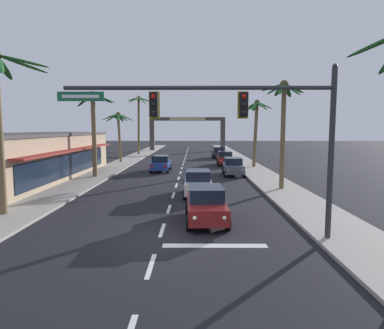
# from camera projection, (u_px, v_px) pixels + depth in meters

# --- Properties ---
(ground_plane) EXTENTS (220.00, 220.00, 0.00)m
(ground_plane) POSITION_uv_depth(u_px,v_px,m) (159.00, 240.00, 13.36)
(ground_plane) COLOR black
(sidewalk_right) EXTENTS (3.20, 110.00, 0.14)m
(sidewalk_right) POSITION_uv_depth(u_px,v_px,m) (258.00, 173.00, 33.18)
(sidewalk_right) COLOR #9E998E
(sidewalk_right) RESTS_ON ground
(sidewalk_left) EXTENTS (3.20, 110.00, 0.14)m
(sidewalk_left) POSITION_uv_depth(u_px,v_px,m) (102.00, 173.00, 33.29)
(sidewalk_left) COLOR #9E998E
(sidewalk_left) RESTS_ON ground
(lane_markings) EXTENTS (4.28, 87.28, 0.01)m
(lane_markings) POSITION_uv_depth(u_px,v_px,m) (184.00, 174.00, 33.01)
(lane_markings) COLOR silver
(lane_markings) RESTS_ON ground
(traffic_signal_mast) EXTENTS (10.69, 0.41, 6.90)m
(traffic_signal_mast) POSITION_uv_depth(u_px,v_px,m) (247.00, 119.00, 12.83)
(traffic_signal_mast) COLOR #2D2D33
(traffic_signal_mast) RESTS_ON ground
(sedan_lead_at_stop_bar) EXTENTS (2.07, 4.50, 1.68)m
(sedan_lead_at_stop_bar) POSITION_uv_depth(u_px,v_px,m) (206.00, 204.00, 16.03)
(sedan_lead_at_stop_bar) COLOR maroon
(sedan_lead_at_stop_bar) RESTS_ON ground
(sedan_third_in_queue) EXTENTS (1.95, 4.45, 1.68)m
(sedan_third_in_queue) POSITION_uv_depth(u_px,v_px,m) (198.00, 183.00, 22.37)
(sedan_third_in_queue) COLOR silver
(sedan_third_in_queue) RESTS_ON ground
(sedan_oncoming_far) EXTENTS (2.00, 4.47, 1.68)m
(sedan_oncoming_far) POSITION_uv_depth(u_px,v_px,m) (161.00, 163.00, 34.79)
(sedan_oncoming_far) COLOR navy
(sedan_oncoming_far) RESTS_ON ground
(sedan_parked_nearest_kerb) EXTENTS (2.05, 4.49, 1.68)m
(sedan_parked_nearest_kerb) POSITION_uv_depth(u_px,v_px,m) (233.00, 166.00, 32.06)
(sedan_parked_nearest_kerb) COLOR #4C515B
(sedan_parked_nearest_kerb) RESTS_ON ground
(sedan_parked_mid_kerb) EXTENTS (2.04, 4.49, 1.68)m
(sedan_parked_mid_kerb) POSITION_uv_depth(u_px,v_px,m) (219.00, 152.00, 50.67)
(sedan_parked_mid_kerb) COLOR black
(sedan_parked_mid_kerb) RESTS_ON ground
(sedan_parked_far_kerb) EXTENTS (2.02, 4.48, 1.68)m
(sedan_parked_far_kerb) POSITION_uv_depth(u_px,v_px,m) (225.00, 158.00, 40.89)
(sedan_parked_far_kerb) COLOR maroon
(sedan_parked_far_kerb) RESTS_ON ground
(palm_left_second) EXTENTS (3.90, 3.68, 7.78)m
(palm_left_second) POSITION_uv_depth(u_px,v_px,m) (93.00, 118.00, 29.74)
(palm_left_second) COLOR brown
(palm_left_second) RESTS_ON ground
(palm_left_third) EXTENTS (3.97, 4.03, 6.62)m
(palm_left_third) POSITION_uv_depth(u_px,v_px,m) (119.00, 124.00, 43.12)
(palm_left_third) COLOR brown
(palm_left_third) RESTS_ON ground
(palm_left_farthest) EXTENTS (4.14, 4.17, 9.93)m
(palm_left_farthest) POSITION_uv_depth(u_px,v_px,m) (139.00, 114.00, 56.25)
(palm_left_farthest) COLOR brown
(palm_left_farthest) RESTS_ON ground
(palm_right_second) EXTENTS (3.13, 2.88, 7.86)m
(palm_right_second) POSITION_uv_depth(u_px,v_px,m) (283.00, 113.00, 23.68)
(palm_right_second) COLOR brown
(palm_right_second) RESTS_ON ground
(palm_right_third) EXTENTS (3.30, 3.32, 7.71)m
(palm_right_third) POSITION_uv_depth(u_px,v_px,m) (256.00, 120.00, 37.54)
(palm_right_third) COLOR brown
(palm_right_third) RESTS_ON ground
(storefront_strip_left) EXTENTS (7.76, 23.08, 4.07)m
(storefront_strip_left) POSITION_uv_depth(u_px,v_px,m) (32.00, 157.00, 28.61)
(storefront_strip_left) COLOR tan
(storefront_strip_left) RESTS_ON ground
(town_gateway_arch) EXTENTS (15.27, 0.90, 6.76)m
(town_gateway_arch) POSITION_uv_depth(u_px,v_px,m) (187.00, 129.00, 67.57)
(town_gateway_arch) COLOR #423D38
(town_gateway_arch) RESTS_ON ground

